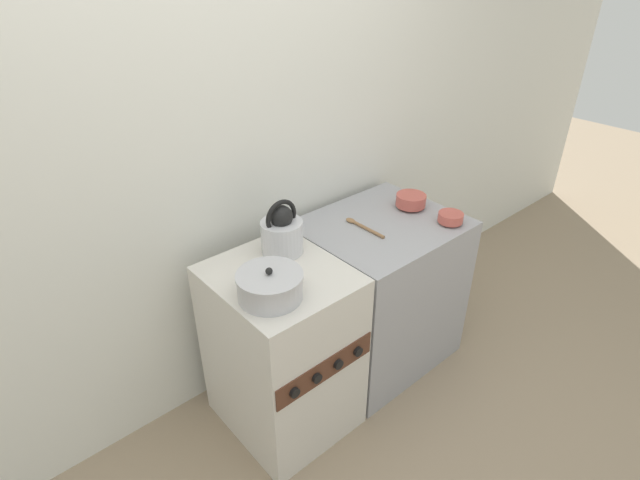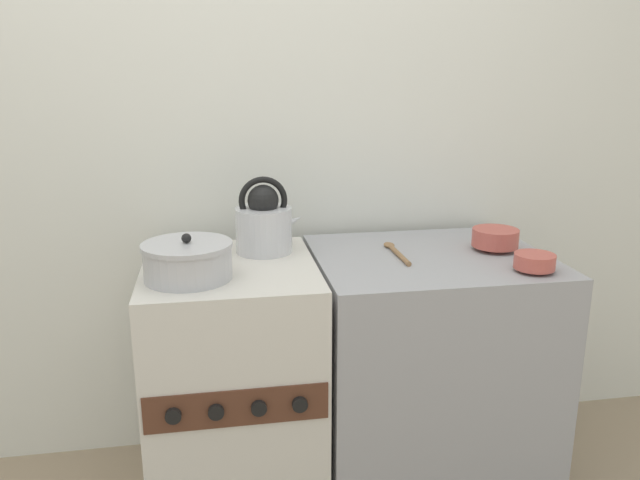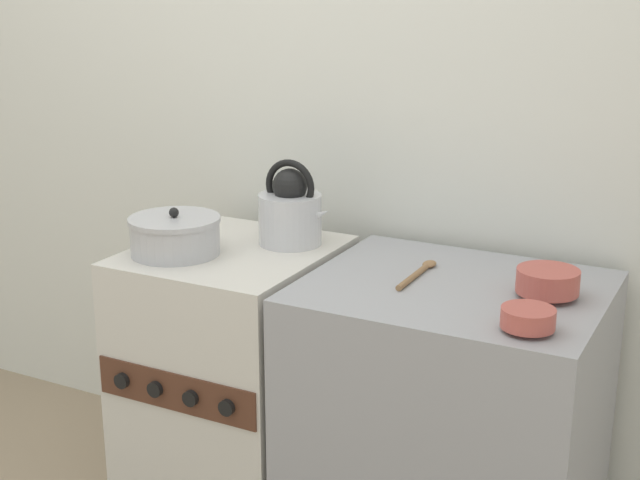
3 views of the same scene
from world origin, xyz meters
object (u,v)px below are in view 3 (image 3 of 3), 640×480
kettle (291,212)px  enamel_bowl (548,282)px  small_ceramic_bowl (528,318)px  cooking_pot (175,235)px  stove (236,383)px

kettle → enamel_bowl: (0.77, -0.08, -0.07)m
small_ceramic_bowl → cooking_pot: bearing=175.2°
stove → small_ceramic_bowl: 1.03m
stove → enamel_bowl: 1.01m
kettle → cooking_pot: size_ratio=0.97×
stove → kettle: size_ratio=3.36×
kettle → cooking_pot: kettle is taller
kettle → small_ceramic_bowl: size_ratio=2.05×
small_ceramic_bowl → stove: bearing=168.1°
small_ceramic_bowl → enamel_bowl: bearing=93.6°
cooking_pot → enamel_bowl: size_ratio=1.67×
enamel_bowl → cooking_pot: bearing=-171.3°
cooking_pot → small_ceramic_bowl: size_ratio=2.11×
stove → kettle: 0.55m
stove → enamel_bowl: enamel_bowl is taller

